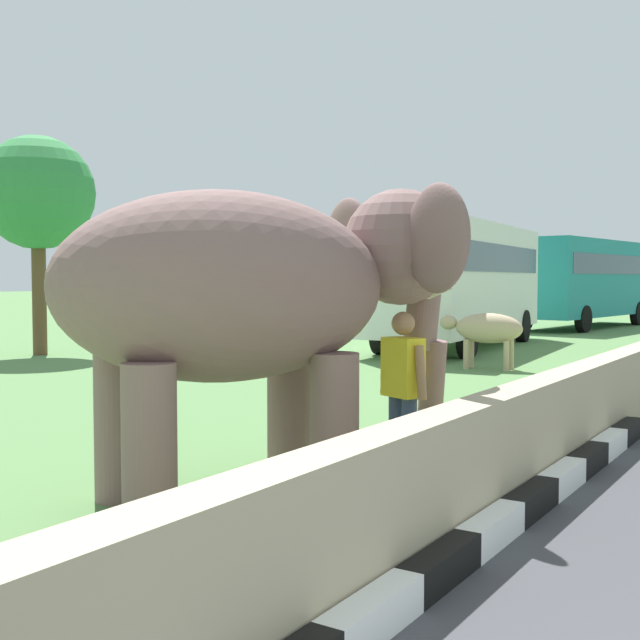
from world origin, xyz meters
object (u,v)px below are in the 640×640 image
person_handler (403,386)px  bus_teal (584,276)px  bus_white (459,275)px  elephant (264,291)px  cow_near (487,329)px

person_handler → bus_teal: bus_teal is taller
bus_teal → bus_white: bearing=177.6°
elephant → cow_near: 11.00m
person_handler → cow_near: person_handler is taller
elephant → bus_white: size_ratio=0.42×
person_handler → bus_teal: (26.00, 5.08, 1.16)m
elephant → person_handler: (1.17, -0.82, -0.94)m
person_handler → bus_white: 15.45m
elephant → bus_teal: 27.51m
bus_teal → cow_near: bus_teal is taller
bus_white → bus_teal: same height
bus_white → person_handler: bearing=-158.8°
cow_near → person_handler: bearing=-163.4°
bus_teal → cow_near: (-16.41, -2.22, -1.21)m
person_handler → elephant: bearing=145.0°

